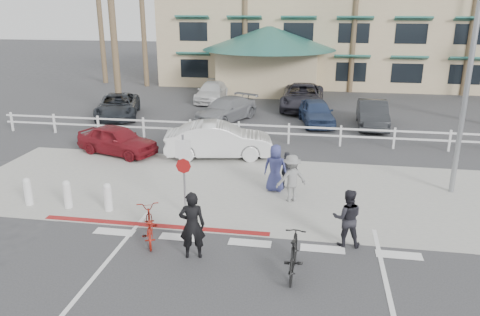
% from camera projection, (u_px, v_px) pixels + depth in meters
% --- Properties ---
extents(ground, '(140.00, 140.00, 0.00)m').
position_uv_depth(ground, '(247.00, 254.00, 12.46)').
color(ground, '#333335').
extents(bike_path, '(12.00, 16.00, 0.01)m').
position_uv_depth(bike_path, '(233.00, 298.00, 10.59)').
color(bike_path, '#333335').
rests_on(bike_path, ground).
extents(sidewalk_plaza, '(22.00, 7.00, 0.01)m').
position_uv_depth(sidewalk_plaza, '(266.00, 191.00, 16.67)').
color(sidewalk_plaza, gray).
rests_on(sidewalk_plaza, ground).
extents(cross_street, '(40.00, 5.00, 0.01)m').
position_uv_depth(cross_street, '(276.00, 156.00, 20.42)').
color(cross_street, '#333335').
rests_on(cross_street, ground).
extents(parking_lot, '(50.00, 16.00, 0.01)m').
position_uv_depth(parking_lot, '(290.00, 110.00, 29.31)').
color(parking_lot, '#333335').
rests_on(parking_lot, ground).
extents(curb_red, '(7.00, 0.25, 0.02)m').
position_uv_depth(curb_red, '(154.00, 225.00, 14.05)').
color(curb_red, maroon).
rests_on(curb_red, ground).
extents(rail_fence, '(29.40, 0.16, 1.00)m').
position_uv_depth(rail_fence, '(291.00, 134.00, 22.05)').
color(rail_fence, silver).
rests_on(rail_fence, ground).
extents(building, '(28.00, 16.00, 11.30)m').
position_uv_depth(building, '(326.00, 12.00, 39.39)').
color(building, '#CBB48B').
rests_on(building, ground).
extents(sign_post, '(0.50, 0.10, 2.90)m').
position_uv_depth(sign_post, '(184.00, 171.00, 14.43)').
color(sign_post, gray).
rests_on(sign_post, ground).
extents(bollard_0, '(0.26, 0.26, 0.95)m').
position_uv_depth(bollard_0, '(108.00, 197.00, 14.94)').
color(bollard_0, silver).
rests_on(bollard_0, ground).
extents(bollard_1, '(0.26, 0.26, 0.95)m').
position_uv_depth(bollard_1, '(67.00, 194.00, 15.16)').
color(bollard_1, silver).
rests_on(bollard_1, ground).
extents(bollard_2, '(0.26, 0.26, 0.95)m').
position_uv_depth(bollard_2, '(28.00, 191.00, 15.38)').
color(bollard_2, silver).
rests_on(bollard_2, ground).
extents(streetlight_0, '(0.60, 2.00, 9.00)m').
position_uv_depth(streetlight_0, '(471.00, 64.00, 15.17)').
color(streetlight_0, gray).
rests_on(streetlight_0, ground).
extents(streetlight_1, '(0.60, 2.00, 9.50)m').
position_uv_depth(streetlight_1, '(476.00, 28.00, 31.55)').
color(streetlight_1, gray).
rests_on(streetlight_1, ground).
extents(palm_1, '(4.00, 4.00, 13.00)m').
position_uv_depth(palm_1, '(142.00, 1.00, 35.70)').
color(palm_1, '#1E5020').
rests_on(palm_1, ground).
extents(palm_5, '(4.00, 4.00, 13.00)m').
position_uv_depth(palm_5, '(356.00, 1.00, 33.19)').
color(palm_5, '#1E5020').
rests_on(palm_5, ground).
extents(palm_10, '(4.00, 4.00, 12.00)m').
position_uv_depth(palm_10, '(112.00, 10.00, 26.18)').
color(palm_10, '#1E5020').
rests_on(palm_10, ground).
extents(bike_red, '(1.23, 1.88, 0.94)m').
position_uv_depth(bike_red, '(149.00, 225.00, 13.06)').
color(bike_red, maroon).
rests_on(bike_red, ground).
extents(rider_red, '(0.75, 0.58, 1.84)m').
position_uv_depth(rider_red, '(192.00, 225.00, 12.05)').
color(rider_red, black).
rests_on(rider_red, ground).
extents(bike_black, '(0.56, 1.80, 1.07)m').
position_uv_depth(bike_black, '(294.00, 255.00, 11.40)').
color(bike_black, black).
rests_on(bike_black, ground).
extents(rider_black, '(0.82, 0.65, 1.65)m').
position_uv_depth(rider_black, '(347.00, 218.00, 12.68)').
color(rider_black, black).
rests_on(rider_black, ground).
extents(pedestrian_a, '(1.21, 1.01, 1.63)m').
position_uv_depth(pedestrian_a, '(292.00, 178.00, 15.56)').
color(pedestrian_a, gray).
rests_on(pedestrian_a, ground).
extents(pedestrian_child, '(0.82, 0.36, 1.38)m').
position_uv_depth(pedestrian_child, '(287.00, 171.00, 16.64)').
color(pedestrian_child, '#2F3037').
rests_on(pedestrian_child, ground).
extents(pedestrian_b, '(0.87, 0.61, 1.71)m').
position_uv_depth(pedestrian_b, '(275.00, 168.00, 16.43)').
color(pedestrian_b, navy).
rests_on(pedestrian_b, ground).
extents(car_white_sedan, '(4.83, 2.45, 1.52)m').
position_uv_depth(car_white_sedan, '(219.00, 140.00, 20.10)').
color(car_white_sedan, silver).
rests_on(car_white_sedan, ground).
extents(car_red_compact, '(4.04, 2.61, 1.28)m').
position_uv_depth(car_red_compact, '(117.00, 140.00, 20.60)').
color(car_red_compact, maroon).
rests_on(car_red_compact, ground).
extents(lot_car_0, '(3.52, 5.27, 1.34)m').
position_uv_depth(lot_car_0, '(118.00, 106.00, 27.23)').
color(lot_car_0, black).
rests_on(lot_car_0, ground).
extents(lot_car_1, '(3.51, 4.83, 1.30)m').
position_uv_depth(lot_car_1, '(226.00, 110.00, 26.42)').
color(lot_car_1, gray).
rests_on(lot_car_1, ground).
extents(lot_car_2, '(2.33, 4.25, 1.37)m').
position_uv_depth(lot_car_2, '(316.00, 112.00, 25.65)').
color(lot_car_2, navy).
rests_on(lot_car_2, ground).
extents(lot_car_3, '(1.56, 4.28, 1.40)m').
position_uv_depth(lot_car_3, '(372.00, 114.00, 25.07)').
color(lot_car_3, black).
rests_on(lot_car_3, ground).
extents(lot_car_4, '(1.80, 4.38, 1.27)m').
position_uv_depth(lot_car_4, '(212.00, 92.00, 31.80)').
color(lot_car_4, silver).
rests_on(lot_car_4, ground).
extents(lot_car_5, '(2.59, 5.56, 1.54)m').
position_uv_depth(lot_car_5, '(303.00, 97.00, 29.41)').
color(lot_car_5, '#292731').
rests_on(lot_car_5, ground).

